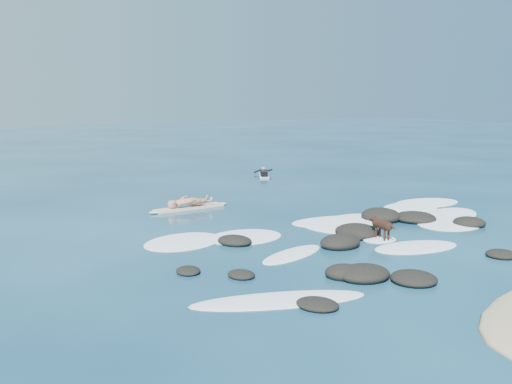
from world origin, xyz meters
TOP-DOWN VIEW (x-y plane):
  - ground at (0.00, 0.00)m, footprint 160.00×160.00m
  - reef_rocks at (-0.09, -1.17)m, footprint 14.58×7.24m
  - breaking_foam at (0.54, 0.36)m, footprint 15.38×8.39m
  - standing_surfer_rig at (-3.30, 6.50)m, footprint 3.45×0.76m
  - paddling_surfer_rig at (4.42, 12.99)m, footprint 1.68×2.27m
  - dog at (-0.51, -1.12)m, footprint 0.34×1.16m

SIDE VIEW (x-z plane):
  - ground at x=0.00m, z-range 0.00..0.00m
  - breaking_foam at x=0.54m, z-range -0.05..0.07m
  - reef_rocks at x=-0.09m, z-range -0.18..0.39m
  - paddling_surfer_rig at x=4.42m, z-range -0.07..0.36m
  - dog at x=-0.51m, z-range 0.12..0.85m
  - standing_surfer_rig at x=-3.30m, z-range -0.21..1.76m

